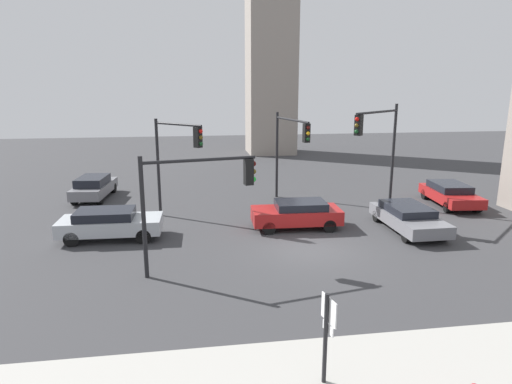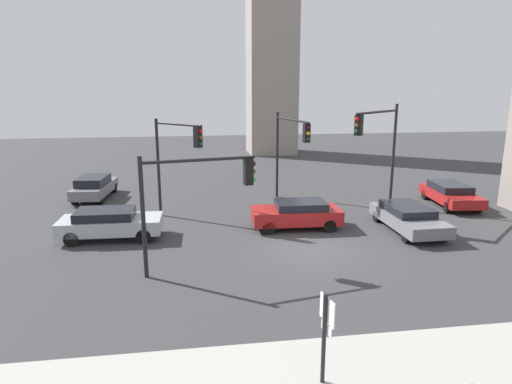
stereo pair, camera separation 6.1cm
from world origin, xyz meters
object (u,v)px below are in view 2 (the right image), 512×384
car_4 (110,223)px  car_0 (451,194)px  traffic_light_1 (200,187)px  traffic_light_3 (379,138)px  direction_sign (325,329)px  car_2 (408,217)px  car_3 (94,187)px  traffic_light_2 (177,149)px  traffic_light_0 (291,141)px  car_1 (297,214)px

car_4 → car_0: bearing=11.4°
traffic_light_1 → traffic_light_3: 11.39m
direction_sign → car_2: size_ratio=0.47×
traffic_light_3 → car_0: (5.24, 1.25, -3.51)m
direction_sign → car_3: (-8.95, 19.49, -0.77)m
car_2 → car_0: bearing=130.7°
car_3 → car_2: bearing=-112.6°
direction_sign → traffic_light_2: 14.61m
car_2 → car_3: 18.62m
traffic_light_0 → car_1: (-0.59, -4.36, -3.08)m
direction_sign → car_3: bearing=103.9°
car_0 → car_3: car_3 is taller
car_3 → car_4: bearing=-158.6°
car_2 → traffic_light_1: bearing=-71.6°
traffic_light_3 → traffic_light_0: bearing=-73.3°
traffic_light_1 → car_2: size_ratio=0.95×
car_2 → car_3: car_3 is taller
direction_sign → traffic_light_3: bearing=52.1°
direction_sign → car_2: 13.06m
car_1 → car_4: car_4 is taller
car_1 → car_2: size_ratio=0.93×
traffic_light_0 → car_3: 12.57m
traffic_light_1 → car_1: traffic_light_1 is taller
direction_sign → traffic_light_2: bearing=93.6°
traffic_light_3 → traffic_light_2: bearing=-43.0°
traffic_light_0 → traffic_light_3: traffic_light_3 is taller
traffic_light_2 → traffic_light_3: 10.53m
car_3 → traffic_light_3: bearing=-105.1°
traffic_light_3 → car_2: 4.56m
traffic_light_0 → car_4: traffic_light_0 is taller
traffic_light_1 → car_1: bearing=32.3°
car_0 → car_1: 10.39m
car_0 → traffic_light_0: bearing=-92.7°
traffic_light_0 → car_0: size_ratio=1.13×
car_2 → direction_sign: bearing=-35.1°
traffic_light_2 → car_2: size_ratio=1.10×
car_0 → car_2: car_0 is taller
traffic_light_1 → traffic_light_2: bearing=87.5°
traffic_light_0 → car_4: 11.00m
traffic_light_0 → car_1: 5.37m
traffic_light_2 → car_4: (-3.10, -2.48, -2.99)m
traffic_light_3 → car_3: size_ratio=1.30×
traffic_light_2 → car_3: 8.25m
car_1 → car_0: bearing=-161.6°
traffic_light_2 → car_0: 16.05m
traffic_light_0 → traffic_light_2: traffic_light_0 is taller
car_1 → car_3: car_3 is taller
traffic_light_2 → car_3: (-5.36, 5.51, -2.99)m
traffic_light_1 → car_3: 13.97m
car_0 → car_3: bearing=-96.7°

